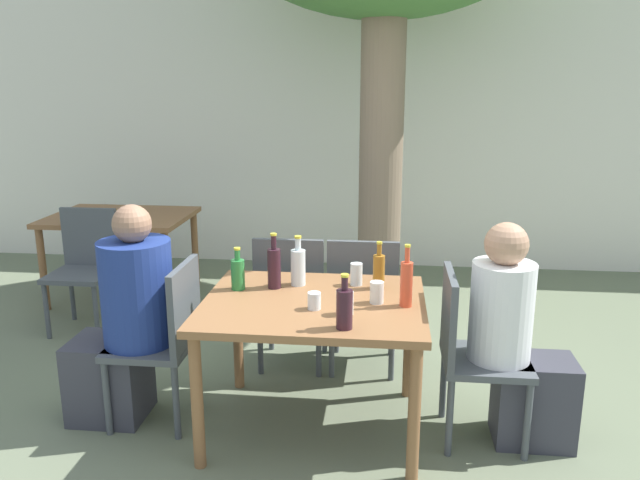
{
  "coord_description": "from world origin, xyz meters",
  "views": [
    {
      "loc": [
        0.36,
        -3.05,
        1.85
      ],
      "look_at": [
        0.0,
        0.3,
        0.99
      ],
      "focal_mm": 35.0,
      "sensor_mm": 36.0,
      "label": 1
    }
  ],
  "objects_px": {
    "patio_chair_2": "(291,294)",
    "green_bottle_3": "(238,273)",
    "patio_chair_0": "(166,333)",
    "drinking_glass_3": "(347,303)",
    "dining_table_back": "(121,225)",
    "drinking_glass_1": "(356,274)",
    "patio_chair_4": "(85,262)",
    "drinking_glass_2": "(377,292)",
    "dining_table_front": "(314,316)",
    "wine_bottle_5": "(274,267)",
    "patio_chair_3": "(363,297)",
    "person_seated_0": "(125,325)",
    "patio_chair_1": "(469,346)",
    "person_seated_1": "(517,347)",
    "amber_bottle_0": "(379,270)",
    "wine_bottle_2": "(344,308)",
    "water_bottle_1": "(298,266)",
    "drinking_glass_0": "(314,301)",
    "soda_bottle_4": "(406,282)"
  },
  "relations": [
    {
      "from": "patio_chair_3",
      "to": "person_seated_0",
      "type": "relative_size",
      "value": 0.74
    },
    {
      "from": "patio_chair_2",
      "to": "person_seated_1",
      "type": "bearing_deg",
      "value": 150.98
    },
    {
      "from": "drinking_glass_3",
      "to": "drinking_glass_0",
      "type": "bearing_deg",
      "value": 161.91
    },
    {
      "from": "dining_table_front",
      "to": "wine_bottle_2",
      "type": "distance_m",
      "value": 0.45
    },
    {
      "from": "patio_chair_4",
      "to": "drinking_glass_2",
      "type": "bearing_deg",
      "value": -29.75
    },
    {
      "from": "person_seated_0",
      "to": "drinking_glass_3",
      "type": "xyz_separation_m",
      "value": [
        1.22,
        -0.18,
        0.24
      ]
    },
    {
      "from": "person_seated_1",
      "to": "drinking_glass_2",
      "type": "height_order",
      "value": "person_seated_1"
    },
    {
      "from": "person_seated_1",
      "to": "amber_bottle_0",
      "type": "distance_m",
      "value": 0.82
    },
    {
      "from": "patio_chair_1",
      "to": "water_bottle_1",
      "type": "distance_m",
      "value": 1.02
    },
    {
      "from": "patio_chair_2",
      "to": "green_bottle_3",
      "type": "bearing_deg",
      "value": 70.55
    },
    {
      "from": "water_bottle_1",
      "to": "wine_bottle_5",
      "type": "xyz_separation_m",
      "value": [
        -0.12,
        -0.07,
        0.01
      ]
    },
    {
      "from": "dining_table_back",
      "to": "water_bottle_1",
      "type": "relative_size",
      "value": 4.13
    },
    {
      "from": "dining_table_front",
      "to": "drinking_glass_2",
      "type": "height_order",
      "value": "drinking_glass_2"
    },
    {
      "from": "patio_chair_3",
      "to": "drinking_glass_2",
      "type": "xyz_separation_m",
      "value": [
        0.1,
        -0.71,
        0.28
      ]
    },
    {
      "from": "patio_chair_4",
      "to": "drinking_glass_3",
      "type": "height_order",
      "value": "patio_chair_4"
    },
    {
      "from": "amber_bottle_0",
      "to": "wine_bottle_2",
      "type": "xyz_separation_m",
      "value": [
        -0.15,
        -0.59,
        -0.0
      ]
    },
    {
      "from": "soda_bottle_4",
      "to": "drinking_glass_0",
      "type": "distance_m",
      "value": 0.47
    },
    {
      "from": "dining_table_front",
      "to": "water_bottle_1",
      "type": "distance_m",
      "value": 0.34
    },
    {
      "from": "dining_table_front",
      "to": "wine_bottle_5",
      "type": "distance_m",
      "value": 0.37
    },
    {
      "from": "patio_chair_2",
      "to": "drinking_glass_2",
      "type": "bearing_deg",
      "value": 128.23
    },
    {
      "from": "patio_chair_2",
      "to": "patio_chair_3",
      "type": "bearing_deg",
      "value": -180.0
    },
    {
      "from": "patio_chair_1",
      "to": "patio_chair_4",
      "type": "distance_m",
      "value": 3.0
    },
    {
      "from": "dining_table_front",
      "to": "patio_chair_4",
      "type": "relative_size",
      "value": 1.27
    },
    {
      "from": "patio_chair_1",
      "to": "water_bottle_1",
      "type": "relative_size",
      "value": 3.21
    },
    {
      "from": "patio_chair_3",
      "to": "patio_chair_4",
      "type": "height_order",
      "value": "same"
    },
    {
      "from": "patio_chair_2",
      "to": "soda_bottle_4",
      "type": "height_order",
      "value": "soda_bottle_4"
    },
    {
      "from": "dining_table_back",
      "to": "drinking_glass_1",
      "type": "xyz_separation_m",
      "value": [
        2.11,
        -1.66,
        0.16
      ]
    },
    {
      "from": "person_seated_0",
      "to": "drinking_glass_2",
      "type": "height_order",
      "value": "person_seated_0"
    },
    {
      "from": "dining_table_front",
      "to": "person_seated_0",
      "type": "relative_size",
      "value": 0.94
    },
    {
      "from": "wine_bottle_2",
      "to": "wine_bottle_5",
      "type": "bearing_deg",
      "value": 128.22
    },
    {
      "from": "drinking_glass_0",
      "to": "water_bottle_1",
      "type": "bearing_deg",
      "value": 109.86
    },
    {
      "from": "water_bottle_1",
      "to": "patio_chair_1",
      "type": "bearing_deg",
      "value": -15.0
    },
    {
      "from": "green_bottle_3",
      "to": "wine_bottle_2",
      "type": "bearing_deg",
      "value": -38.6
    },
    {
      "from": "patio_chair_1",
      "to": "drinking_glass_3",
      "type": "xyz_separation_m",
      "value": [
        -0.63,
        -0.18,
        0.28
      ]
    },
    {
      "from": "dining_table_back",
      "to": "person_seated_1",
      "type": "xyz_separation_m",
      "value": [
        2.95,
        -1.95,
        -0.12
      ]
    },
    {
      "from": "dining_table_front",
      "to": "drinking_glass_3",
      "type": "xyz_separation_m",
      "value": [
        0.18,
        -0.18,
        0.15
      ]
    },
    {
      "from": "amber_bottle_0",
      "to": "water_bottle_1",
      "type": "xyz_separation_m",
      "value": [
        -0.45,
        0.01,
        0.01
      ]
    },
    {
      "from": "patio_chair_3",
      "to": "person_seated_0",
      "type": "xyz_separation_m",
      "value": [
        -1.27,
        -0.71,
        0.04
      ]
    },
    {
      "from": "patio_chair_3",
      "to": "drinking_glass_3",
      "type": "relative_size",
      "value": 7.76
    },
    {
      "from": "patio_chair_1",
      "to": "amber_bottle_0",
      "type": "distance_m",
      "value": 0.62
    },
    {
      "from": "patio_chair_3",
      "to": "patio_chair_4",
      "type": "bearing_deg",
      "value": -14.84
    },
    {
      "from": "wine_bottle_5",
      "to": "person_seated_0",
      "type": "bearing_deg",
      "value": -167.14
    },
    {
      "from": "wine_bottle_2",
      "to": "drinking_glass_0",
      "type": "distance_m",
      "value": 0.29
    },
    {
      "from": "person_seated_1",
      "to": "water_bottle_1",
      "type": "relative_size",
      "value": 4.16
    },
    {
      "from": "patio_chair_4",
      "to": "amber_bottle_0",
      "type": "bearing_deg",
      "value": -24.96
    },
    {
      "from": "person_seated_0",
      "to": "wine_bottle_2",
      "type": "height_order",
      "value": "person_seated_0"
    },
    {
      "from": "patio_chair_1",
      "to": "drinking_glass_2",
      "type": "height_order",
      "value": "patio_chair_1"
    },
    {
      "from": "dining_table_front",
      "to": "patio_chair_2",
      "type": "distance_m",
      "value": 0.76
    },
    {
      "from": "patio_chair_4",
      "to": "wine_bottle_5",
      "type": "bearing_deg",
      "value": -33.37
    },
    {
      "from": "patio_chair_0",
      "to": "drinking_glass_3",
      "type": "distance_m",
      "value": 1.05
    }
  ]
}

